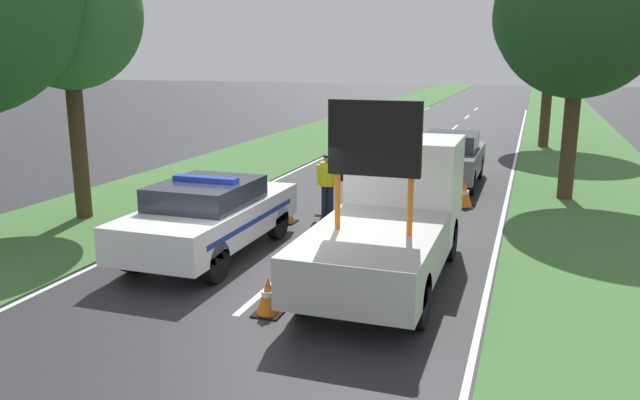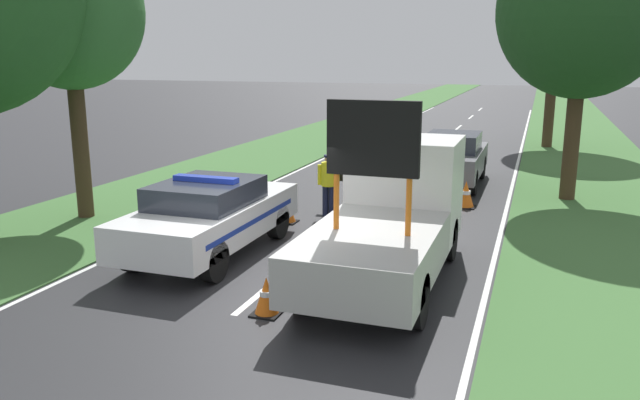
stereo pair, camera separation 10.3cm
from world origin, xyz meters
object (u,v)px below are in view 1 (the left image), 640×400
queued_car_suv_grey (451,158)px  roadside_tree_near_right (67,12)px  roadside_tree_near_left (581,9)px  traffic_cone_near_truck (311,261)px  traffic_cone_centre_front (464,194)px  traffic_cone_lane_edge (272,193)px  work_truck (392,214)px  police_car (210,215)px  queued_car_sedan_silver (376,135)px  traffic_cone_near_police (286,210)px  police_officer (328,180)px  road_barrier (367,182)px  traffic_cone_behind_barrier (268,296)px  pedestrian_civilian (375,179)px  roadside_tree_mid_left (553,15)px

queued_car_suv_grey → roadside_tree_near_right: roadside_tree_near_right is taller
roadside_tree_near_left → traffic_cone_near_truck: bearing=-119.5°
traffic_cone_centre_front → roadside_tree_near_left: roadside_tree_near_left is taller
traffic_cone_lane_edge → queued_car_suv_grey: (4.19, 4.15, 0.54)m
work_truck → traffic_cone_centre_front: work_truck is taller
police_car → queued_car_sedan_silver: size_ratio=1.14×
traffic_cone_near_police → police_officer: bearing=49.6°
road_barrier → traffic_cone_centre_front: 2.70m
police_car → traffic_cone_near_truck: bearing=-16.3°
work_truck → traffic_cone_behind_barrier: work_truck is taller
pedestrian_civilian → traffic_cone_lane_edge: bearing=135.2°
roadside_tree_near_left → police_car: bearing=-132.5°
police_car → roadside_tree_mid_left: size_ratio=0.58×
work_truck → queued_car_sedan_silver: work_truck is taller
police_officer → roadside_tree_near_left: 8.03m
roadside_tree_near_right → roadside_tree_mid_left: roadside_tree_mid_left is taller
police_officer → traffic_cone_lane_edge: size_ratio=2.61×
queued_car_suv_grey → roadside_tree_near_right: bearing=41.5°
queued_car_sedan_silver → roadside_tree_near_left: 10.37m
work_truck → roadside_tree_near_right: bearing=-9.3°
pedestrian_civilian → traffic_cone_near_truck: size_ratio=3.15×
police_car → traffic_cone_behind_barrier: police_car is taller
traffic_cone_near_police → roadside_tree_mid_left: (5.89, 15.40, 5.22)m
police_car → traffic_cone_behind_barrier: (2.29, -2.42, -0.50)m
traffic_cone_near_police → traffic_cone_near_truck: 3.74m
queued_car_sedan_silver → road_barrier: bearing=102.6°
traffic_cone_lane_edge → queued_car_suv_grey: bearing=44.8°
queued_car_sedan_silver → roadside_tree_near_right: 13.72m
traffic_cone_near_truck → pedestrian_civilian: bearing=88.0°
traffic_cone_near_police → roadside_tree_near_right: bearing=-166.3°
roadside_tree_near_right → queued_car_suv_grey: bearing=41.5°
pedestrian_civilian → roadside_tree_mid_left: bearing=45.3°
traffic_cone_centre_front → traffic_cone_lane_edge: traffic_cone_centre_front is taller
roadside_tree_mid_left → road_barrier: bearing=-107.4°
road_barrier → queued_car_suv_grey: size_ratio=0.60×
police_car → queued_car_sedan_silver: police_car is taller
work_truck → roadside_tree_near_left: roadside_tree_near_left is taller
roadside_tree_near_right → police_officer: bearing=20.2°
work_truck → queued_car_suv_grey: (-0.04, 8.56, -0.29)m
road_barrier → traffic_cone_near_police: (-1.57, -1.56, -0.48)m
work_truck → road_barrier: (-1.57, 4.27, -0.33)m
road_barrier → police_car: bearing=-109.2°
work_truck → roadside_tree_near_right: size_ratio=0.78×
pedestrian_civilian → traffic_cone_near_police: pedestrian_civilian is taller
roadside_tree_near_left → roadside_tree_near_right: bearing=-151.9°
work_truck → police_officer: work_truck is taller
traffic_cone_centre_front → roadside_tree_near_left: size_ratio=0.09×
work_truck → roadside_tree_mid_left: roadside_tree_mid_left is taller
queued_car_suv_grey → traffic_cone_behind_barrier: bearing=83.1°
police_officer → traffic_cone_lane_edge: (-1.83, 0.83, -0.63)m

